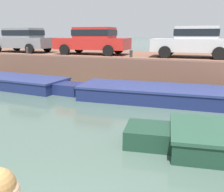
% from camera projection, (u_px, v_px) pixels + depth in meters
% --- Properties ---
extents(ground_plane, '(400.00, 400.00, 0.00)m').
position_uv_depth(ground_plane, '(131.00, 127.00, 7.04)').
color(ground_plane, '#42564C').
extents(far_quay_wall, '(60.00, 6.00, 1.39)m').
position_uv_depth(far_quay_wall, '(173.00, 68.00, 14.08)').
color(far_quay_wall, brown).
rests_on(far_quay_wall, ground).
extents(far_wall_coping, '(60.00, 0.24, 0.08)m').
position_uv_depth(far_wall_coping, '(165.00, 60.00, 11.30)').
color(far_wall_coping, brown).
rests_on(far_wall_coping, far_quay_wall).
extents(boat_moored_west_navy, '(6.81, 2.25, 0.55)m').
position_uv_depth(boat_moored_west_navy, '(17.00, 82.00, 12.16)').
color(boat_moored_west_navy, navy).
rests_on(boat_moored_west_navy, ground).
extents(boat_moored_central_navy, '(6.95, 2.44, 0.58)m').
position_uv_depth(boat_moored_central_navy, '(160.00, 94.00, 9.71)').
color(boat_moored_central_navy, navy).
rests_on(boat_moored_central_navy, ground).
extents(car_leftmost_grey, '(4.36, 2.00, 1.54)m').
position_uv_depth(car_leftmost_grey, '(23.00, 39.00, 16.29)').
color(car_leftmost_grey, slate).
rests_on(car_leftmost_grey, far_quay_wall).
extents(car_left_inner_red, '(4.34, 2.09, 1.54)m').
position_uv_depth(car_left_inner_red, '(93.00, 40.00, 14.49)').
color(car_left_inner_red, '#B2231E').
rests_on(car_left_inner_red, far_quay_wall).
extents(car_centre_silver, '(4.05, 2.10, 1.54)m').
position_uv_depth(car_centre_silver, '(194.00, 41.00, 12.52)').
color(car_centre_silver, '#B7BABC').
rests_on(car_centre_silver, far_quay_wall).
extents(mooring_bollard_west, '(0.15, 0.15, 0.45)m').
position_uv_depth(mooring_bollard_west, '(27.00, 51.00, 14.12)').
color(mooring_bollard_west, '#2D2B28').
rests_on(mooring_bollard_west, far_quay_wall).
extents(mooring_bollard_mid, '(0.15, 0.15, 0.45)m').
position_uv_depth(mooring_bollard_mid, '(131.00, 54.00, 11.95)').
color(mooring_bollard_mid, '#2D2B28').
rests_on(mooring_bollard_mid, far_quay_wall).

